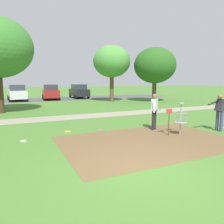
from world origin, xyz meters
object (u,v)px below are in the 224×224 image
player_foreground_watching (220,110)px  tree_near_right (112,62)px  disc_golf_basket (179,118)px  frisbee_mid_grass (68,131)px  frisbee_by_tee (23,141)px  parked_car_leftmost (17,93)px  parked_car_center_left (51,92)px  tree_mid_center (155,66)px  frisbee_far_left (100,130)px  player_throwing (154,110)px  parked_car_center_right (79,91)px  frisbee_near_basket (224,128)px

player_foreground_watching → tree_near_right: size_ratio=0.28×
disc_golf_basket → frisbee_mid_grass: (-4.24, 2.59, -0.74)m
frisbee_by_tee → parked_car_leftmost: parked_car_leftmost is taller
disc_golf_basket → parked_car_center_left: parked_car_center_left is taller
parked_car_leftmost → parked_car_center_left: bearing=1.3°
tree_mid_center → frisbee_far_left: bearing=-135.4°
tree_mid_center → tree_near_right: bearing=154.1°
frisbee_far_left → parked_car_leftmost: size_ratio=0.05×
frisbee_by_tee → parked_car_leftmost: (0.33, 18.63, 0.91)m
disc_golf_basket → player_throwing: bearing=107.0°
disc_golf_basket → player_foreground_watching: 2.19m
tree_near_right → parked_car_center_left: (-5.80, 5.46, -3.47)m
player_foreground_watching → parked_car_leftmost: parked_car_leftmost is taller
frisbee_mid_grass → parked_car_leftmost: 17.89m
tree_mid_center → parked_car_center_right: bearing=126.8°
parked_car_leftmost → parked_car_center_right: (7.66, 0.86, 0.00)m
player_foreground_watching → frisbee_near_basket: (0.84, 0.37, -0.98)m
frisbee_near_basket → tree_mid_center: bearing=68.5°
frisbee_near_basket → parked_car_center_left: size_ratio=0.05×
player_foreground_watching → parked_car_center_right: 21.48m
player_throwing → tree_mid_center: 14.68m
player_foreground_watching → parked_car_leftmost: bearing=111.3°
player_throwing → tree_mid_center: (8.42, 11.65, 2.99)m
disc_golf_basket → parked_car_center_right: (1.81, 21.24, 0.17)m
frisbee_by_tee → parked_car_center_right: parked_car_center_right is taller
frisbee_by_tee → player_throwing: bearing=-4.7°
player_foreground_watching → frisbee_mid_grass: size_ratio=6.66×
player_throwing → frisbee_near_basket: bearing=-18.6°
parked_car_center_left → tree_near_right: bearing=-43.3°
tree_mid_center → player_foreground_watching: bearing=-114.0°
parked_car_leftmost → player_throwing: bearing=-74.0°
parked_car_leftmost → frisbee_by_tee: bearing=-91.0°
player_throwing → parked_car_center_left: bearing=94.9°
player_throwing → frisbee_far_left: player_throwing is taller
frisbee_by_tee → tree_mid_center: bearing=38.2°
frisbee_near_basket → parked_car_center_right: bearing=93.2°
player_throwing → tree_near_right: (4.15, 13.73, 3.42)m
tree_mid_center → frisbee_mid_grass: bearing=-139.9°
frisbee_near_basket → parked_car_leftmost: 22.12m
frisbee_by_tee → frisbee_far_left: (3.41, 0.52, 0.00)m
tree_near_right → parked_car_leftmost: bearing=150.8°
frisbee_near_basket → parked_car_center_left: bearing=103.9°
parked_car_leftmost → parked_car_center_left: same height
tree_near_right → frisbee_mid_grass: bearing=-122.8°
player_foreground_watching → frisbee_near_basket: size_ratio=8.00×
frisbee_near_basket → frisbee_far_left: size_ratio=0.99×
frisbee_mid_grass → tree_mid_center: size_ratio=0.04×
frisbee_far_left → parked_car_leftmost: bearing=99.6°
player_foreground_watching → frisbee_near_basket: bearing=23.9°
player_foreground_watching → tree_mid_center: tree_mid_center is taller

